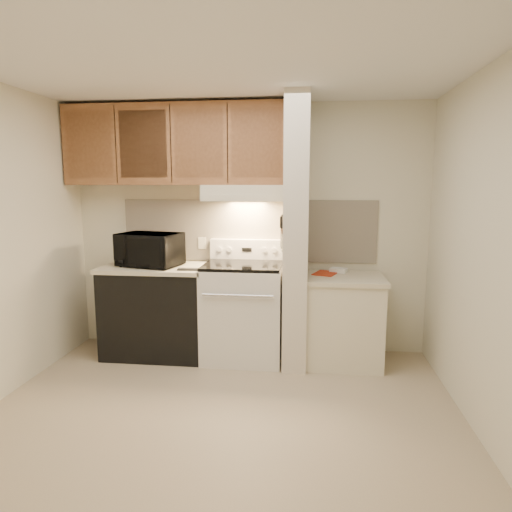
# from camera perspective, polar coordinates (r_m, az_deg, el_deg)

# --- Properties ---
(floor) EXTENTS (3.60, 3.60, 0.00)m
(floor) POSITION_cam_1_polar(r_m,az_deg,el_deg) (3.63, -4.37, -19.17)
(floor) COLOR tan
(floor) RESTS_ON ground
(ceiling) EXTENTS (3.60, 3.60, 0.00)m
(ceiling) POSITION_cam_1_polar(r_m,az_deg,el_deg) (3.29, -4.93, 22.85)
(ceiling) COLOR white
(ceiling) RESTS_ON wall_back
(wall_back) EXTENTS (3.60, 2.50, 0.02)m
(wall_back) POSITION_cam_1_polar(r_m,az_deg,el_deg) (4.70, -1.00, 3.38)
(wall_back) COLOR beige
(wall_back) RESTS_ON floor
(wall_right) EXTENTS (0.02, 3.00, 2.50)m
(wall_right) POSITION_cam_1_polar(r_m,az_deg,el_deg) (3.37, 26.91, 0.18)
(wall_right) COLOR beige
(wall_right) RESTS_ON floor
(backsplash) EXTENTS (2.60, 0.02, 0.63)m
(backsplash) POSITION_cam_1_polar(r_m,az_deg,el_deg) (4.69, -1.02, 3.19)
(backsplash) COLOR white
(backsplash) RESTS_ON wall_back
(range_body) EXTENTS (0.76, 0.65, 0.92)m
(range_body) POSITION_cam_1_polar(r_m,az_deg,el_deg) (4.51, -1.57, -7.09)
(range_body) COLOR silver
(range_body) RESTS_ON floor
(oven_window) EXTENTS (0.50, 0.01, 0.30)m
(oven_window) POSITION_cam_1_polar(r_m,az_deg,el_deg) (4.20, -2.22, -7.75)
(oven_window) COLOR black
(oven_window) RESTS_ON range_body
(oven_handle) EXTENTS (0.65, 0.02, 0.02)m
(oven_handle) POSITION_cam_1_polar(r_m,az_deg,el_deg) (4.11, -2.32, -4.96)
(oven_handle) COLOR silver
(oven_handle) RESTS_ON range_body
(cooktop) EXTENTS (0.74, 0.64, 0.03)m
(cooktop) POSITION_cam_1_polar(r_m,az_deg,el_deg) (4.40, -1.60, -1.14)
(cooktop) COLOR black
(cooktop) RESTS_ON range_body
(range_backguard) EXTENTS (0.76, 0.08, 0.20)m
(range_backguard) POSITION_cam_1_polar(r_m,az_deg,el_deg) (4.66, -1.09, 0.87)
(range_backguard) COLOR silver
(range_backguard) RESTS_ON range_body
(range_display) EXTENTS (0.10, 0.01, 0.04)m
(range_display) POSITION_cam_1_polar(r_m,az_deg,el_deg) (4.62, -1.16, 0.79)
(range_display) COLOR black
(range_display) RESTS_ON range_backguard
(range_knob_left_outer) EXTENTS (0.05, 0.02, 0.05)m
(range_knob_left_outer) POSITION_cam_1_polar(r_m,az_deg,el_deg) (4.67, -4.58, 0.84)
(range_knob_left_outer) COLOR silver
(range_knob_left_outer) RESTS_ON range_backguard
(range_knob_left_inner) EXTENTS (0.05, 0.02, 0.05)m
(range_knob_left_inner) POSITION_cam_1_polar(r_m,az_deg,el_deg) (4.65, -3.37, 0.82)
(range_knob_left_inner) COLOR silver
(range_knob_left_inner) RESTS_ON range_backguard
(range_knob_right_inner) EXTENTS (0.05, 0.02, 0.05)m
(range_knob_right_inner) POSITION_cam_1_polar(r_m,az_deg,el_deg) (4.60, 1.05, 0.75)
(range_knob_right_inner) COLOR silver
(range_knob_right_inner) RESTS_ON range_backguard
(range_knob_right_outer) EXTENTS (0.05, 0.02, 0.05)m
(range_knob_right_outer) POSITION_cam_1_polar(r_m,az_deg,el_deg) (4.59, 2.29, 0.73)
(range_knob_right_outer) COLOR silver
(range_knob_right_outer) RESTS_ON range_backguard
(dishwasher_front) EXTENTS (1.00, 0.63, 0.87)m
(dishwasher_front) POSITION_cam_1_polar(r_m,az_deg,el_deg) (4.73, -12.23, -6.83)
(dishwasher_front) COLOR black
(dishwasher_front) RESTS_ON floor
(left_countertop) EXTENTS (1.04, 0.67, 0.04)m
(left_countertop) POSITION_cam_1_polar(r_m,az_deg,el_deg) (4.63, -12.42, -1.41)
(left_countertop) COLOR beige
(left_countertop) RESTS_ON dishwasher_front
(spoon_rest) EXTENTS (0.23, 0.09, 0.02)m
(spoon_rest) POSITION_cam_1_polar(r_m,az_deg,el_deg) (4.32, -8.28, -1.66)
(spoon_rest) COLOR black
(spoon_rest) RESTS_ON left_countertop
(teal_jar) EXTENTS (0.09, 0.09, 0.09)m
(teal_jar) POSITION_cam_1_polar(r_m,az_deg,el_deg) (4.95, -15.44, -0.08)
(teal_jar) COLOR #255F60
(teal_jar) RESTS_ON left_countertop
(outlet) EXTENTS (0.08, 0.01, 0.12)m
(outlet) POSITION_cam_1_polar(r_m,az_deg,el_deg) (4.78, -6.75, 1.61)
(outlet) COLOR beige
(outlet) RESTS_ON backsplash
(microwave) EXTENTS (0.66, 0.52, 0.32)m
(microwave) POSITION_cam_1_polar(r_m,az_deg,el_deg) (4.60, -13.16, 0.79)
(microwave) COLOR black
(microwave) RESTS_ON left_countertop
(partition_pillar) EXTENTS (0.22, 0.70, 2.50)m
(partition_pillar) POSITION_cam_1_polar(r_m,az_deg,el_deg) (4.31, 5.10, 2.84)
(partition_pillar) COLOR beige
(partition_pillar) RESTS_ON floor
(pillar_trim) EXTENTS (0.01, 0.70, 0.04)m
(pillar_trim) POSITION_cam_1_polar(r_m,az_deg,el_deg) (4.31, 3.57, 3.52)
(pillar_trim) COLOR #965F38
(pillar_trim) RESTS_ON partition_pillar
(knife_strip) EXTENTS (0.02, 0.42, 0.04)m
(knife_strip) POSITION_cam_1_polar(r_m,az_deg,el_deg) (4.26, 3.45, 3.73)
(knife_strip) COLOR black
(knife_strip) RESTS_ON partition_pillar
(knife_blade_a) EXTENTS (0.01, 0.03, 0.16)m
(knife_blade_a) POSITION_cam_1_polar(r_m,az_deg,el_deg) (4.11, 3.14, 2.14)
(knife_blade_a) COLOR silver
(knife_blade_a) RESTS_ON knife_strip
(knife_handle_a) EXTENTS (0.02, 0.02, 0.10)m
(knife_handle_a) POSITION_cam_1_polar(r_m,az_deg,el_deg) (4.09, 3.15, 4.22)
(knife_handle_a) COLOR black
(knife_handle_a) RESTS_ON knife_strip
(knife_blade_b) EXTENTS (0.01, 0.04, 0.18)m
(knife_blade_b) POSITION_cam_1_polar(r_m,az_deg,el_deg) (4.20, 3.21, 2.15)
(knife_blade_b) COLOR silver
(knife_blade_b) RESTS_ON knife_strip
(knife_handle_b) EXTENTS (0.02, 0.02, 0.10)m
(knife_handle_b) POSITION_cam_1_polar(r_m,az_deg,el_deg) (4.17, 3.22, 4.31)
(knife_handle_b) COLOR black
(knife_handle_b) RESTS_ON knife_strip
(knife_blade_c) EXTENTS (0.01, 0.04, 0.20)m
(knife_blade_c) POSITION_cam_1_polar(r_m,az_deg,el_deg) (4.28, 3.29, 2.15)
(knife_blade_c) COLOR silver
(knife_blade_c) RESTS_ON knife_strip
(knife_handle_c) EXTENTS (0.02, 0.02, 0.10)m
(knife_handle_c) POSITION_cam_1_polar(r_m,az_deg,el_deg) (4.25, 3.29, 4.40)
(knife_handle_c) COLOR black
(knife_handle_c) RESTS_ON knife_strip
(knife_blade_d) EXTENTS (0.01, 0.04, 0.16)m
(knife_blade_d) POSITION_cam_1_polar(r_m,az_deg,el_deg) (4.36, 3.36, 2.54)
(knife_blade_d) COLOR silver
(knife_blade_d) RESTS_ON knife_strip
(knife_handle_d) EXTENTS (0.02, 0.02, 0.10)m
(knife_handle_d) POSITION_cam_1_polar(r_m,az_deg,el_deg) (4.34, 3.37, 4.49)
(knife_handle_d) COLOR black
(knife_handle_d) RESTS_ON knife_strip
(knife_blade_e) EXTENTS (0.01, 0.04, 0.18)m
(knife_blade_e) POSITION_cam_1_polar(r_m,az_deg,el_deg) (4.43, 3.41, 2.51)
(knife_blade_e) COLOR silver
(knife_blade_e) RESTS_ON knife_strip
(knife_handle_e) EXTENTS (0.02, 0.02, 0.10)m
(knife_handle_e) POSITION_cam_1_polar(r_m,az_deg,el_deg) (4.41, 3.42, 4.56)
(knife_handle_e) COLOR black
(knife_handle_e) RESTS_ON knife_strip
(oven_mitt) EXTENTS (0.03, 0.11, 0.26)m
(oven_mitt) POSITION_cam_1_polar(r_m,az_deg,el_deg) (4.49, 3.48, 2.31)
(oven_mitt) COLOR gray
(oven_mitt) RESTS_ON partition_pillar
(right_cab_base) EXTENTS (0.70, 0.60, 0.81)m
(right_cab_base) POSITION_cam_1_polar(r_m,az_deg,el_deg) (4.49, 10.89, -8.07)
(right_cab_base) COLOR beige
(right_cab_base) RESTS_ON floor
(right_countertop) EXTENTS (0.74, 0.64, 0.04)m
(right_countertop) POSITION_cam_1_polar(r_m,az_deg,el_deg) (4.38, 11.05, -2.75)
(right_countertop) COLOR beige
(right_countertop) RESTS_ON right_cab_base
(red_folder) EXTENTS (0.27, 0.32, 0.01)m
(red_folder) POSITION_cam_1_polar(r_m,az_deg,el_deg) (4.47, 8.68, -2.14)
(red_folder) COLOR #AB2E14
(red_folder) RESTS_ON right_countertop
(white_box) EXTENTS (0.18, 0.15, 0.04)m
(white_box) POSITION_cam_1_polar(r_m,az_deg,el_deg) (4.55, 10.28, -1.77)
(white_box) COLOR white
(white_box) RESTS_ON right_countertop
(range_hood) EXTENTS (0.78, 0.44, 0.15)m
(range_hood) POSITION_cam_1_polar(r_m,az_deg,el_deg) (4.46, -1.40, 7.91)
(range_hood) COLOR beige
(range_hood) RESTS_ON upper_cabinets
(hood_lip) EXTENTS (0.78, 0.04, 0.06)m
(hood_lip) POSITION_cam_1_polar(r_m,az_deg,el_deg) (4.25, -1.81, 7.25)
(hood_lip) COLOR beige
(hood_lip) RESTS_ON range_hood
(upper_cabinets) EXTENTS (2.18, 0.33, 0.77)m
(upper_cabinets) POSITION_cam_1_polar(r_m,az_deg,el_deg) (4.67, -10.00, 13.48)
(upper_cabinets) COLOR #965F38
(upper_cabinets) RESTS_ON wall_back
(cab_door_a) EXTENTS (0.46, 0.01, 0.63)m
(cab_door_a) POSITION_cam_1_polar(r_m,az_deg,el_deg) (4.82, -20.16, 12.93)
(cab_door_a) COLOR #965F38
(cab_door_a) RESTS_ON upper_cabinets
(cab_gap_a) EXTENTS (0.01, 0.01, 0.73)m
(cab_gap_a) POSITION_cam_1_polar(r_m,az_deg,el_deg) (4.70, -17.12, 13.19)
(cab_gap_a) COLOR black
(cab_gap_a) RESTS_ON upper_cabinets
(cab_door_b) EXTENTS (0.46, 0.01, 0.63)m
(cab_door_b) POSITION_cam_1_polar(r_m,az_deg,el_deg) (4.60, -13.93, 13.42)
(cab_door_b) COLOR #965F38
(cab_door_b) RESTS_ON upper_cabinets
(cab_gap_b) EXTENTS (0.01, 0.01, 0.73)m
(cab_gap_b) POSITION_cam_1_polar(r_m,az_deg,el_deg) (4.51, -10.60, 13.62)
(cab_gap_b) COLOR black
(cab_gap_b) RESTS_ON upper_cabinets
(cab_door_c) EXTENTS (0.46, 0.01, 0.63)m
(cab_door_c) POSITION_cam_1_polar(r_m,az_deg,el_deg) (4.44, -7.14, 13.78)
(cab_door_c) COLOR #965F38
(cab_door_c) RESTS_ON upper_cabinets
(cab_gap_c) EXTENTS (0.01, 0.01, 0.73)m
(cab_gap_c) POSITION_cam_1_polar(r_m,az_deg,el_deg) (4.38, -3.58, 13.89)
(cab_gap_c) COLOR black
(cab_gap_c) RESTS_ON upper_cabinets
(cab_door_d) EXTENTS (0.46, 0.01, 0.63)m
(cab_door_d) POSITION_cam_1_polar(r_m,az_deg,el_deg) (4.34, 0.07, 13.96)
(cab_door_d) COLOR #965F38
(cab_door_d) RESTS_ON upper_cabinets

